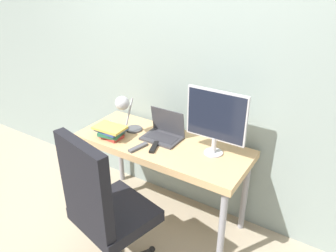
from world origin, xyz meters
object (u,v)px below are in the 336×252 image
object	(u,v)px
game_controller	(112,135)
book_stack	(111,131)
desk_lamp	(125,108)
laptop	(164,132)
monitor	(216,118)
office_chair	(103,205)

from	to	relation	value
game_controller	book_stack	bearing A→B (deg)	149.33
game_controller	desk_lamp	bearing A→B (deg)	52.26
laptop	monitor	bearing A→B (deg)	-0.56
desk_lamp	game_controller	bearing A→B (deg)	-127.74
monitor	book_stack	size ratio (longest dim) A/B	1.94
office_chair	game_controller	size ratio (longest dim) A/B	8.65
desk_lamp	laptop	bearing A→B (deg)	23.48
book_stack	game_controller	distance (m)	0.04
book_stack	game_controller	xyz separation A→B (m)	(0.00, -0.00, -0.04)
office_chair	book_stack	world-z (taller)	office_chair
laptop	office_chair	bearing A→B (deg)	-87.42
laptop	monitor	xyz separation A→B (m)	(0.46, -0.00, 0.24)
office_chair	desk_lamp	bearing A→B (deg)	116.25
laptop	game_controller	size ratio (longest dim) A/B	2.34
laptop	book_stack	size ratio (longest dim) A/B	1.19
laptop	monitor	world-z (taller)	monitor
laptop	monitor	size ratio (longest dim) A/B	0.61
book_stack	office_chair	bearing A→B (deg)	-54.64
desk_lamp	book_stack	size ratio (longest dim) A/B	1.37
book_stack	game_controller	size ratio (longest dim) A/B	1.97
game_controller	monitor	bearing A→B (deg)	14.91
laptop	office_chair	size ratio (longest dim) A/B	0.27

